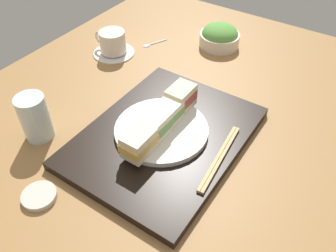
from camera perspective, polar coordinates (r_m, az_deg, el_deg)
ground_plane at (r=88.20cm, az=-3.38°, el=-0.15°), size 140.00×100.00×3.00cm
serving_tray at (r=81.81cm, az=-0.59°, el=-1.80°), size 43.82×33.55×2.19cm
sandwich_plate at (r=81.10cm, az=-1.09°, el=-0.61°), size 21.88×21.88×1.25cm
sandwich_nearmost at (r=73.64cm, az=-4.80°, el=-2.80°), size 7.65×5.25×5.42cm
sandwich_inner_near at (r=77.02cm, az=-2.29°, el=-0.12°), size 7.42×5.27×5.41cm
sandwich_inner_far at (r=80.84cm, az=0.00°, el=2.22°), size 7.24×5.25×4.97cm
sandwich_farmost at (r=84.51cm, az=2.10°, el=4.67°), size 7.24×5.22×5.79cm
salad_bowl at (r=116.88cm, az=8.43°, el=14.28°), size 12.84×12.84×7.35cm
chopsticks_pair at (r=76.27cm, az=8.45°, el=-5.12°), size 20.83×3.46×0.70cm
coffee_cup at (r=112.75cm, az=-9.04°, el=13.15°), size 12.98×13.39×7.47cm
drinking_glass at (r=85.50cm, az=-20.92°, el=1.29°), size 6.72×6.72×11.39cm
small_sauce_dish at (r=76.21cm, az=-20.31°, el=-10.67°), size 7.05×7.05×1.16cm
teaspoon at (r=117.53cm, az=-3.02°, el=13.25°), size 8.85×5.00×0.80cm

